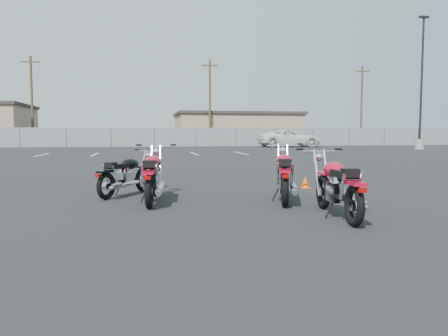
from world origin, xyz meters
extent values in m
plane|color=black|center=(0.00, 0.00, 0.00)|extent=(120.00, 120.00, 0.00)
torus|color=black|center=(-1.00, 1.73, 0.31)|extent=(0.18, 0.62, 0.61)
cylinder|color=silver|center=(-1.00, 1.73, 0.31)|extent=(0.12, 0.17, 0.16)
torus|color=black|center=(-1.16, 0.27, 0.31)|extent=(0.18, 0.62, 0.61)
cylinder|color=silver|center=(-1.16, 0.27, 0.31)|extent=(0.12, 0.17, 0.16)
cube|color=black|center=(-1.08, 1.00, 0.35)|extent=(0.22, 1.07, 0.06)
cube|color=silver|center=(-1.08, 0.95, 0.41)|extent=(0.32, 0.42, 0.31)
cylinder|color=silver|center=(-1.08, 0.95, 0.59)|extent=(0.23, 0.28, 0.27)
ellipsoid|color=#B80B28|center=(-1.06, 1.18, 0.73)|extent=(0.37, 0.62, 0.26)
cube|color=black|center=(-1.11, 0.70, 0.71)|extent=(0.32, 0.59, 0.10)
cube|color=black|center=(-1.14, 0.44, 0.75)|extent=(0.24, 0.21, 0.12)
cube|color=#B80B28|center=(-1.16, 0.25, 0.63)|extent=(0.23, 0.44, 0.05)
cube|color=#B80B28|center=(-1.00, 1.73, 0.63)|extent=(0.17, 0.36, 0.04)
cylinder|color=silver|center=(-1.02, 0.40, 0.56)|extent=(0.07, 0.19, 0.40)
cylinder|color=silver|center=(-1.26, 0.43, 0.56)|extent=(0.07, 0.19, 0.40)
cylinder|color=silver|center=(-0.95, 0.68, 0.29)|extent=(0.21, 1.13, 0.13)
cylinder|color=silver|center=(-0.98, 0.36, 0.31)|extent=(0.16, 0.37, 0.13)
cylinder|color=silver|center=(-0.90, 1.85, 0.63)|extent=(0.09, 0.41, 0.80)
cylinder|color=silver|center=(-1.08, 1.87, 0.63)|extent=(0.09, 0.41, 0.80)
sphere|color=silver|center=(-0.97, 2.02, 0.90)|extent=(0.18, 0.18, 0.16)
cylinder|color=silver|center=(-0.97, 2.04, 1.00)|extent=(0.71, 0.11, 0.03)
cylinder|color=black|center=(-0.61, 1.98, 1.04)|extent=(0.13, 0.05, 0.04)
cylinder|color=black|center=(-1.32, 2.06, 1.04)|extent=(0.13, 0.05, 0.04)
cylinder|color=black|center=(-1.23, 0.91, 0.15)|extent=(0.16, 0.04, 0.31)
cube|color=#990505|center=(-1.19, -0.02, 0.56)|extent=(0.11, 0.07, 0.06)
torus|color=black|center=(-1.25, 2.54, 0.27)|extent=(0.37, 0.50, 0.54)
cylinder|color=silver|center=(-1.25, 2.54, 0.27)|extent=(0.15, 0.17, 0.14)
torus|color=black|center=(-1.95, 1.45, 0.27)|extent=(0.37, 0.50, 0.54)
cylinder|color=silver|center=(-1.95, 1.45, 0.27)|extent=(0.15, 0.17, 0.14)
cube|color=black|center=(-1.60, 2.00, 0.30)|extent=(0.58, 0.84, 0.05)
cube|color=silver|center=(-1.62, 1.96, 0.36)|extent=(0.39, 0.42, 0.27)
cylinder|color=silver|center=(-1.62, 1.96, 0.52)|extent=(0.27, 0.28, 0.24)
ellipsoid|color=black|center=(-1.51, 2.13, 0.64)|extent=(0.51, 0.58, 0.23)
cube|color=black|center=(-1.75, 1.77, 0.63)|extent=(0.46, 0.54, 0.09)
cube|color=black|center=(-1.87, 1.58, 0.66)|extent=(0.25, 0.24, 0.11)
cube|color=black|center=(-1.96, 1.44, 0.55)|extent=(0.34, 0.40, 0.04)
cube|color=black|center=(-1.25, 2.54, 0.55)|extent=(0.26, 0.32, 0.04)
cylinder|color=silver|center=(-1.79, 1.51, 0.49)|extent=(0.13, 0.16, 0.35)
cylinder|color=silver|center=(-1.97, 1.62, 0.49)|extent=(0.13, 0.16, 0.35)
cylinder|color=silver|center=(-1.63, 1.69, 0.25)|extent=(0.60, 0.87, 0.11)
cylinder|color=silver|center=(-1.78, 1.45, 0.27)|extent=(0.26, 0.32, 0.12)
cylinder|color=silver|center=(-1.12, 2.59, 0.55)|extent=(0.23, 0.32, 0.70)
cylinder|color=silver|center=(-1.26, 2.67, 0.55)|extent=(0.23, 0.32, 0.70)
sphere|color=silver|center=(-1.11, 2.75, 0.79)|extent=(0.20, 0.20, 0.14)
cylinder|color=silver|center=(-1.10, 2.76, 0.88)|extent=(0.54, 0.36, 0.03)
cylinder|color=black|center=(-0.85, 2.58, 0.91)|extent=(0.11, 0.09, 0.03)
cylinder|color=black|center=(-1.38, 2.92, 0.91)|extent=(0.11, 0.09, 0.03)
cylinder|color=black|center=(-1.75, 1.99, 0.13)|extent=(0.13, 0.09, 0.27)
cube|color=#990505|center=(-2.09, 1.24, 0.49)|extent=(0.10, 0.09, 0.05)
torus|color=black|center=(1.60, 1.42, 0.31)|extent=(0.29, 0.63, 0.62)
cylinder|color=silver|center=(1.60, 1.42, 0.31)|extent=(0.15, 0.19, 0.17)
torus|color=black|center=(1.16, -0.01, 0.31)|extent=(0.29, 0.63, 0.62)
cylinder|color=silver|center=(1.16, -0.01, 0.31)|extent=(0.15, 0.19, 0.17)
cube|color=black|center=(1.38, 0.71, 0.35)|extent=(0.42, 1.07, 0.06)
cube|color=silver|center=(1.36, 0.66, 0.41)|extent=(0.39, 0.46, 0.31)
cylinder|color=silver|center=(1.36, 0.66, 0.60)|extent=(0.27, 0.31, 0.27)
ellipsoid|color=#B80B28|center=(1.43, 0.88, 0.75)|extent=(0.48, 0.67, 0.27)
cube|color=black|center=(1.29, 0.41, 0.73)|extent=(0.43, 0.62, 0.10)
cube|color=black|center=(1.21, 0.16, 0.77)|extent=(0.27, 0.25, 0.12)
cube|color=#B80B28|center=(1.15, -0.03, 0.64)|extent=(0.31, 0.47, 0.05)
cube|color=#B80B28|center=(1.60, 1.42, 0.64)|extent=(0.23, 0.38, 0.04)
cylinder|color=silver|center=(1.32, 0.10, 0.57)|extent=(0.11, 0.20, 0.41)
cylinder|color=silver|center=(1.09, 0.17, 0.57)|extent=(0.11, 0.20, 0.41)
cylinder|color=silver|center=(1.45, 0.36, 0.29)|extent=(0.43, 1.12, 0.13)
cylinder|color=silver|center=(1.35, 0.04, 0.31)|extent=(0.23, 0.39, 0.14)
cylinder|color=silver|center=(1.73, 1.51, 0.64)|extent=(0.17, 0.41, 0.82)
cylinder|color=silver|center=(1.55, 1.57, 0.64)|extent=(0.17, 0.41, 0.82)
sphere|color=silver|center=(1.69, 1.70, 0.91)|extent=(0.21, 0.21, 0.17)
cylinder|color=silver|center=(1.69, 1.72, 1.02)|extent=(0.70, 0.24, 0.03)
cylinder|color=black|center=(2.03, 1.59, 1.06)|extent=(0.13, 0.07, 0.04)
cylinder|color=black|center=(1.34, 1.81, 1.06)|extent=(0.13, 0.07, 0.04)
cylinder|color=black|center=(1.21, 0.65, 0.16)|extent=(0.16, 0.07, 0.31)
cube|color=#990505|center=(1.07, -0.29, 0.57)|extent=(0.12, 0.09, 0.06)
torus|color=black|center=(1.74, -0.28, 0.30)|extent=(0.18, 0.60, 0.59)
cylinder|color=silver|center=(1.74, -0.28, 0.30)|extent=(0.12, 0.17, 0.16)
torus|color=black|center=(1.58, -1.70, 0.30)|extent=(0.18, 0.60, 0.59)
cylinder|color=silver|center=(1.58, -1.70, 0.30)|extent=(0.12, 0.17, 0.16)
cube|color=black|center=(1.66, -0.99, 0.33)|extent=(0.22, 1.04, 0.06)
cube|color=silver|center=(1.66, -1.04, 0.39)|extent=(0.32, 0.40, 0.30)
cylinder|color=silver|center=(1.66, -1.04, 0.57)|extent=(0.22, 0.27, 0.26)
ellipsoid|color=#B80B28|center=(1.68, -0.82, 0.71)|extent=(0.37, 0.60, 0.25)
cube|color=black|center=(1.63, -1.29, 0.69)|extent=(0.32, 0.57, 0.10)
cube|color=black|center=(1.60, -1.53, 0.73)|extent=(0.24, 0.20, 0.12)
cube|color=#B80B28|center=(1.58, -1.72, 0.61)|extent=(0.22, 0.43, 0.05)
cube|color=#B80B28|center=(1.74, -0.28, 0.61)|extent=(0.17, 0.35, 0.04)
cylinder|color=silver|center=(1.71, -1.57, 0.54)|extent=(0.07, 0.19, 0.39)
cylinder|color=silver|center=(1.48, -1.54, 0.54)|extent=(0.07, 0.19, 0.39)
cylinder|color=silver|center=(1.78, -1.30, 0.28)|extent=(0.21, 1.09, 0.13)
cylinder|color=silver|center=(1.75, -1.62, 0.30)|extent=(0.16, 0.36, 0.13)
cylinder|color=silver|center=(1.85, -0.18, 0.61)|extent=(0.09, 0.40, 0.78)
cylinder|color=silver|center=(1.67, -0.16, 0.61)|extent=(0.09, 0.40, 0.78)
sphere|color=silver|center=(1.78, -0.01, 0.87)|extent=(0.17, 0.17, 0.16)
cylinder|color=silver|center=(1.78, 0.01, 0.97)|extent=(0.69, 0.11, 0.03)
cylinder|color=black|center=(2.12, -0.05, 1.00)|extent=(0.12, 0.05, 0.04)
cylinder|color=black|center=(1.43, 0.03, 1.00)|extent=(0.12, 0.05, 0.04)
cylinder|color=black|center=(1.51, -1.07, 0.15)|extent=(0.16, 0.04, 0.30)
cube|color=#990505|center=(1.55, -1.98, 0.54)|extent=(0.10, 0.07, 0.06)
cone|color=#E34B0B|center=(3.18, 2.25, 0.15)|extent=(0.23, 0.23, 0.28)
cube|color=#E34B0B|center=(3.18, 2.25, 0.00)|extent=(0.25, 0.25, 0.01)
cone|color=#E34B0B|center=(2.51, 2.47, 0.14)|extent=(0.21, 0.21, 0.27)
cube|color=#E34B0B|center=(2.51, 2.47, 0.00)|extent=(0.23, 0.23, 0.01)
cylinder|color=gray|center=(20.29, 23.71, 0.40)|extent=(0.70, 0.70, 0.80)
cylinder|color=black|center=(20.29, 23.71, 5.46)|extent=(0.16, 0.16, 9.33)
cube|color=black|center=(20.29, 23.71, 10.20)|extent=(0.80, 0.25, 0.15)
cube|color=slate|center=(0.00, 35.00, 0.90)|extent=(80.00, 0.04, 1.80)
cylinder|color=black|center=(-12.00, 35.00, 0.90)|extent=(0.06, 0.06, 1.80)
cylinder|color=black|center=(-8.00, 35.00, 0.90)|extent=(0.06, 0.06, 1.80)
cylinder|color=black|center=(-4.00, 35.00, 0.90)|extent=(0.06, 0.06, 1.80)
cylinder|color=black|center=(0.00, 35.00, 0.90)|extent=(0.06, 0.06, 1.80)
cylinder|color=black|center=(4.00, 35.00, 0.90)|extent=(0.06, 0.06, 1.80)
cylinder|color=black|center=(8.00, 35.00, 0.90)|extent=(0.06, 0.06, 1.80)
cylinder|color=black|center=(12.00, 35.00, 0.90)|extent=(0.06, 0.06, 1.80)
cylinder|color=black|center=(16.00, 35.00, 0.90)|extent=(0.06, 0.06, 1.80)
cylinder|color=black|center=(20.00, 35.00, 0.90)|extent=(0.06, 0.06, 1.80)
cylinder|color=black|center=(24.00, 35.00, 0.90)|extent=(0.06, 0.06, 1.80)
cylinder|color=black|center=(28.00, 35.00, 0.90)|extent=(0.06, 0.06, 1.80)
cube|color=#9D8265|center=(10.00, 44.00, 1.70)|extent=(14.00, 9.00, 3.40)
cube|color=#362D2D|center=(10.00, 44.00, 3.55)|extent=(14.40, 9.40, 0.30)
cylinder|color=#41311E|center=(-12.00, 40.00, 4.50)|extent=(0.24, 0.24, 9.00)
cube|color=#41311E|center=(-12.00, 40.00, 8.40)|extent=(1.80, 0.12, 0.12)
cylinder|color=#41311E|center=(6.00, 39.00, 4.50)|extent=(0.24, 0.24, 9.00)
cube|color=#41311E|center=(6.00, 39.00, 8.40)|extent=(1.80, 0.12, 0.12)
cylinder|color=#41311E|center=(24.00, 40.00, 4.50)|extent=(0.24, 0.24, 9.00)
cube|color=#41311E|center=(24.00, 40.00, 8.40)|extent=(1.80, 0.12, 0.12)
cube|color=silver|center=(-7.00, 20.00, 0.00)|extent=(0.12, 4.00, 0.01)
cube|color=silver|center=(-4.00, 20.00, 0.00)|extent=(0.12, 4.00, 0.01)
cube|color=silver|center=(-1.00, 20.00, 0.00)|extent=(0.12, 4.00, 0.01)
cube|color=silver|center=(2.00, 20.00, 0.00)|extent=(0.12, 4.00, 0.01)
cube|color=silver|center=(5.00, 20.00, 0.00)|extent=(0.12, 4.00, 0.01)
imported|color=white|center=(12.34, 31.53, 1.28)|extent=(2.73, 6.74, 2.55)
camera|label=1|loc=(-1.28, -7.17, 1.28)|focal=35.00mm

